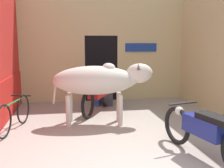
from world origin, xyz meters
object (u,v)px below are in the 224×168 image
at_px(motorcycle_far, 98,95).
at_px(bicycle, 14,114).
at_px(shopkeeper_seated, 107,83).
at_px(plastic_stool, 97,97).
at_px(motorcycle_near, 205,131).
at_px(cow, 100,80).

xyz_separation_m(motorcycle_far, bicycle, (-1.87, -1.17, -0.12)).
height_order(motorcycle_far, shopkeeper_seated, shopkeeper_seated).
xyz_separation_m(shopkeeper_seated, plastic_stool, (-0.28, 0.03, -0.41)).
xyz_separation_m(motorcycle_far, plastic_stool, (0.06, 0.73, -0.22)).
xyz_separation_m(motorcycle_near, motorcycle_far, (-1.29, 3.12, 0.01)).
height_order(cow, motorcycle_far, cow).
bearing_deg(motorcycle_far, plastic_stool, 85.01).
distance_m(shopkeeper_seated, plastic_stool, 0.50).
xyz_separation_m(motorcycle_near, shopkeeper_seated, (-0.94, 3.82, 0.21)).
xyz_separation_m(cow, bicycle, (-1.81, -0.17, -0.64)).
bearing_deg(plastic_stool, motorcycle_near, -72.36).
height_order(shopkeeper_seated, plastic_stool, shopkeeper_seated).
height_order(bicycle, plastic_stool, bicycle).
bearing_deg(bicycle, plastic_stool, 44.39).
xyz_separation_m(cow, motorcycle_far, (0.06, 1.00, -0.52)).
height_order(bicycle, shopkeeper_seated, shopkeeper_seated).
bearing_deg(shopkeeper_seated, motorcycle_near, -76.18).
bearing_deg(bicycle, motorcycle_far, 31.93).
bearing_deg(cow, motorcycle_far, 86.49).
distance_m(motorcycle_near, plastic_stool, 4.04).
distance_m(motorcycle_near, bicycle, 3.72).
bearing_deg(motorcycle_near, cow, 122.50).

